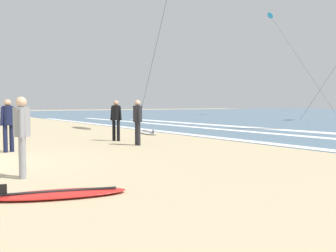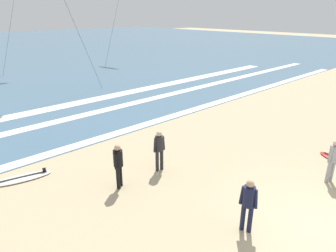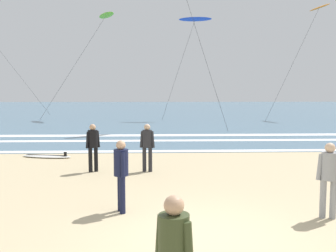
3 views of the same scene
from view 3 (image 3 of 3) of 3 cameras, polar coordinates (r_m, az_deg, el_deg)
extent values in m
plane|color=tan|center=(7.07, 5.62, -16.69)|extent=(160.00, 160.00, 0.00)
cube|color=slate|center=(61.01, -1.34, 2.71)|extent=(140.00, 90.00, 0.01)
cube|color=white|center=(16.56, -1.31, -3.92)|extent=(52.63, 0.62, 0.01)
cube|color=white|center=(20.25, 2.18, -2.25)|extent=(53.25, 0.76, 0.01)
cube|color=white|center=(22.78, 2.13, -1.43)|extent=(42.64, 1.09, 0.01)
cylinder|color=black|center=(12.51, -11.92, -5.17)|extent=(0.13, 0.13, 0.82)
cylinder|color=black|center=(12.59, -11.09, -5.08)|extent=(0.13, 0.13, 0.82)
cylinder|color=black|center=(12.44, -11.56, -1.95)|extent=(0.32, 0.32, 0.58)
cylinder|color=black|center=(12.37, -12.35, -2.12)|extent=(0.16, 0.15, 0.56)
cylinder|color=black|center=(12.52, -10.78, -2.01)|extent=(0.16, 0.15, 0.56)
sphere|color=tan|center=(12.40, -11.59, -0.19)|extent=(0.21, 0.21, 0.21)
cylinder|color=#232328|center=(12.37, -3.68, -5.18)|extent=(0.13, 0.13, 0.82)
cylinder|color=#232328|center=(12.33, -2.76, -5.21)|extent=(0.13, 0.13, 0.82)
cylinder|color=#232328|center=(12.24, -3.24, -1.97)|extent=(0.32, 0.32, 0.58)
cylinder|color=#232328|center=(12.28, -4.10, -2.07)|extent=(0.15, 0.11, 0.56)
cylinder|color=#232328|center=(12.21, -2.37, -2.10)|extent=(0.15, 0.11, 0.56)
sphere|color=#DBB28E|center=(12.20, -3.25, -0.18)|extent=(0.21, 0.21, 0.21)
cylinder|color=#141938|center=(8.21, -7.08, -10.56)|extent=(0.13, 0.13, 0.82)
cylinder|color=#141938|center=(8.40, -7.38, -10.20)|extent=(0.13, 0.13, 0.82)
cylinder|color=#141938|center=(8.14, -7.29, -5.63)|extent=(0.32, 0.32, 0.58)
cylinder|color=#141938|center=(7.97, -6.99, -6.04)|extent=(0.13, 0.15, 0.56)
cylinder|color=#141938|center=(8.33, -7.56, -5.56)|extent=(0.13, 0.15, 0.56)
sphere|color=tan|center=(8.08, -7.32, -2.95)|extent=(0.21, 0.21, 0.21)
cylinder|color=gray|center=(8.56, 24.20, -10.32)|extent=(0.13, 0.13, 0.82)
cylinder|color=gray|center=(8.52, 22.87, -10.34)|extent=(0.13, 0.13, 0.82)
cylinder|color=gray|center=(8.39, 23.71, -5.71)|extent=(0.32, 0.32, 0.58)
cylinder|color=gray|center=(8.36, 22.44, -5.88)|extent=(0.15, 0.12, 0.56)
sphere|color=#DBB28E|center=(8.33, 23.81, -3.11)|extent=(0.21, 0.21, 0.21)
cylinder|color=#384223|center=(3.94, 0.93, -17.54)|extent=(0.32, 0.32, 0.58)
cylinder|color=#384223|center=(3.84, 3.22, -18.55)|extent=(0.16, 0.16, 0.56)
cylinder|color=#384223|center=(4.06, -1.23, -17.21)|extent=(0.16, 0.16, 0.56)
sphere|color=tan|center=(3.80, 0.94, -12.19)|extent=(0.21, 0.21, 0.21)
ellipsoid|color=silver|center=(15.86, -18.27, -4.47)|extent=(2.18, 1.06, 0.09)
cube|color=black|center=(15.86, -18.27, -4.29)|extent=(1.76, 0.50, 0.01)
cube|color=black|center=(15.47, -15.62, -4.17)|extent=(0.12, 0.04, 0.16)
cylinder|color=#333333|center=(26.11, 5.62, 10.83)|extent=(3.27, 1.19, 10.44)
ellipsoid|color=blue|center=(37.20, 4.24, 16.18)|extent=(3.28, 1.26, 0.43)
cylinder|color=#333333|center=(36.23, 1.65, 8.72)|extent=(3.27, 0.46, 9.75)
ellipsoid|color=orange|center=(41.51, 22.40, 16.61)|extent=(1.35, 3.29, 0.43)
cylinder|color=#333333|center=(37.47, 18.87, 9.39)|extent=(6.60, 4.39, 11.14)
ellipsoid|color=#70C628|center=(38.49, -9.55, 16.56)|extent=(2.28, 3.16, 0.43)
cylinder|color=#333333|center=(37.43, -14.44, 8.85)|extent=(6.30, 1.85, 10.28)
cylinder|color=#333333|center=(46.70, -23.57, 9.24)|extent=(9.14, 0.77, 12.59)
camera|label=1|loc=(12.72, 60.61, -2.76)|focal=40.00mm
camera|label=2|loc=(8.76, -60.77, 23.01)|focal=31.96mm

